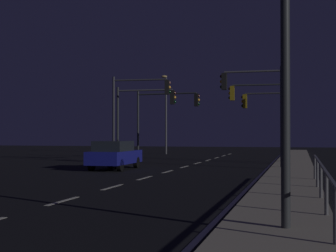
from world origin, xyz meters
TOP-DOWN VIEW (x-y plane):
  - ground_plane at (0.00, 17.50)m, footprint 112.00×112.00m
  - sidewalk_right at (6.23, 17.50)m, footprint 2.29×77.00m
  - lane_markings_center at (0.00, 21.00)m, footprint 0.14×50.00m
  - lane_edge_line at (4.84, 22.50)m, footprint 0.14×53.00m
  - car at (-3.26, 21.93)m, footprint 1.86×4.42m
  - traffic_light_near_right at (4.27, 30.77)m, footprint 2.87×0.34m
  - traffic_light_near_left at (-3.81, 28.98)m, footprint 4.25×0.35m
  - traffic_light_overhead_east at (4.23, 24.23)m, footprint 3.51×0.34m
  - traffic_light_mid_left at (-3.82, 27.69)m, footprint 3.99×0.49m
  - traffic_light_mid_right at (4.08, 29.23)m, footprint 3.67×0.38m
  - traffic_light_far_left at (-3.26, 32.76)m, footprint 5.04×0.74m
  - street_lamp_across_street at (6.37, 5.18)m, footprint 0.56×2.00m
  - street_lamp_corner at (-6.00, 43.29)m, footprint 0.65×2.03m
  - barrier_fence at (7.23, 7.35)m, footprint 0.09×18.80m

SIDE VIEW (x-z plane):
  - ground_plane at x=0.00m, z-range 0.00..0.00m
  - lane_edge_line at x=4.84m, z-range 0.00..0.01m
  - lane_markings_center at x=0.00m, z-range 0.00..0.01m
  - sidewalk_right at x=6.23m, z-range 0.00..0.14m
  - car at x=-3.26m, z-range 0.04..1.61m
  - barrier_fence at x=7.23m, z-range 0.39..1.37m
  - traffic_light_near_right at x=4.27m, z-range 1.09..5.93m
  - traffic_light_near_left at x=-3.81m, z-range 1.09..6.31m
  - traffic_light_far_left at x=-3.26m, z-range 1.14..6.39m
  - traffic_light_mid_right at x=4.08m, z-range 1.21..6.50m
  - traffic_light_overhead_east at x=4.23m, z-range 1.25..6.82m
  - traffic_light_mid_left at x=-3.82m, z-range 1.17..6.97m
  - street_lamp_across_street at x=6.37m, z-range 0.86..7.39m
  - street_lamp_corner at x=-6.00m, z-range 0.76..8.39m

